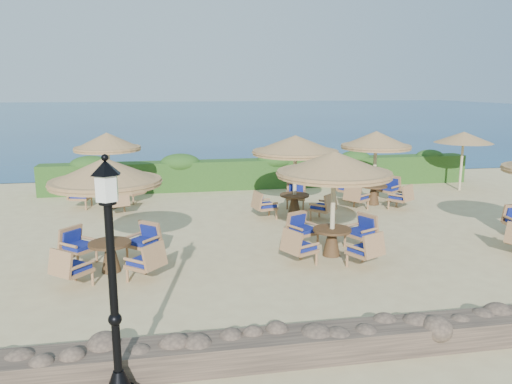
{
  "coord_description": "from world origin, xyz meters",
  "views": [
    {
      "loc": [
        -4.06,
        -13.09,
        4.2
      ],
      "look_at": [
        -1.62,
        0.32,
        1.3
      ],
      "focal_mm": 35.0,
      "sensor_mm": 36.0,
      "label": 1
    }
  ],
  "objects_px": {
    "lamp_post": "(113,294)",
    "cafe_set_3": "(108,159)",
    "extra_parasol": "(464,138)",
    "cafe_set_4": "(295,158)",
    "cafe_set_1": "(334,184)",
    "cafe_set_5": "(375,157)",
    "cafe_set_0": "(107,198)"
  },
  "relations": [
    {
      "from": "cafe_set_0",
      "to": "cafe_set_3",
      "type": "height_order",
      "value": "same"
    },
    {
      "from": "extra_parasol",
      "to": "cafe_set_3",
      "type": "height_order",
      "value": "cafe_set_3"
    },
    {
      "from": "lamp_post",
      "to": "cafe_set_3",
      "type": "relative_size",
      "value": 1.22
    },
    {
      "from": "lamp_post",
      "to": "cafe_set_4",
      "type": "xyz_separation_m",
      "value": [
        4.87,
        9.27,
        0.37
      ]
    },
    {
      "from": "cafe_set_0",
      "to": "cafe_set_1",
      "type": "relative_size",
      "value": 0.93
    },
    {
      "from": "lamp_post",
      "to": "cafe_set_0",
      "type": "relative_size",
      "value": 1.25
    },
    {
      "from": "cafe_set_1",
      "to": "cafe_set_4",
      "type": "relative_size",
      "value": 1.0
    },
    {
      "from": "lamp_post",
      "to": "cafe_set_5",
      "type": "distance_m",
      "value": 13.04
    },
    {
      "from": "cafe_set_3",
      "to": "cafe_set_0",
      "type": "bearing_deg",
      "value": -84.42
    },
    {
      "from": "cafe_set_3",
      "to": "cafe_set_5",
      "type": "bearing_deg",
      "value": -6.81
    },
    {
      "from": "lamp_post",
      "to": "extra_parasol",
      "type": "xyz_separation_m",
      "value": [
        12.6,
        12.0,
        0.62
      ]
    },
    {
      "from": "cafe_set_3",
      "to": "cafe_set_1",
      "type": "bearing_deg",
      "value": -45.91
    },
    {
      "from": "cafe_set_3",
      "to": "cafe_set_5",
      "type": "xyz_separation_m",
      "value": [
        9.28,
        -1.11,
        -0.03
      ]
    },
    {
      "from": "lamp_post",
      "to": "extra_parasol",
      "type": "bearing_deg",
      "value": 43.6
    },
    {
      "from": "cafe_set_1",
      "to": "cafe_set_5",
      "type": "height_order",
      "value": "same"
    },
    {
      "from": "extra_parasol",
      "to": "cafe_set_1",
      "type": "distance_m",
      "value": 10.39
    },
    {
      "from": "extra_parasol",
      "to": "cafe_set_3",
      "type": "xyz_separation_m",
      "value": [
        -13.82,
        -0.64,
        -0.41
      ]
    },
    {
      "from": "cafe_set_0",
      "to": "cafe_set_3",
      "type": "distance_m",
      "value": 6.36
    },
    {
      "from": "cafe_set_3",
      "to": "cafe_set_5",
      "type": "relative_size",
      "value": 1.0
    },
    {
      "from": "cafe_set_4",
      "to": "cafe_set_1",
      "type": "bearing_deg",
      "value": -91.4
    },
    {
      "from": "extra_parasol",
      "to": "cafe_set_3",
      "type": "distance_m",
      "value": 13.84
    },
    {
      "from": "cafe_set_0",
      "to": "cafe_set_4",
      "type": "height_order",
      "value": "same"
    },
    {
      "from": "cafe_set_0",
      "to": "cafe_set_4",
      "type": "bearing_deg",
      "value": 37.85
    },
    {
      "from": "extra_parasol",
      "to": "cafe_set_0",
      "type": "distance_m",
      "value": 14.94
    },
    {
      "from": "extra_parasol",
      "to": "lamp_post",
      "type": "bearing_deg",
      "value": -136.4
    },
    {
      "from": "extra_parasol",
      "to": "cafe_set_4",
      "type": "bearing_deg",
      "value": -160.56
    },
    {
      "from": "cafe_set_1",
      "to": "extra_parasol",
      "type": "bearing_deg",
      "value": 41.05
    },
    {
      "from": "extra_parasol",
      "to": "cafe_set_1",
      "type": "height_order",
      "value": "cafe_set_1"
    },
    {
      "from": "cafe_set_5",
      "to": "cafe_set_3",
      "type": "bearing_deg",
      "value": 173.19
    },
    {
      "from": "extra_parasol",
      "to": "cafe_set_5",
      "type": "xyz_separation_m",
      "value": [
        -4.53,
        -1.75,
        -0.44
      ]
    },
    {
      "from": "extra_parasol",
      "to": "cafe_set_0",
      "type": "bearing_deg",
      "value": -152.14
    },
    {
      "from": "cafe_set_4",
      "to": "cafe_set_5",
      "type": "relative_size",
      "value": 1.06
    }
  ]
}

